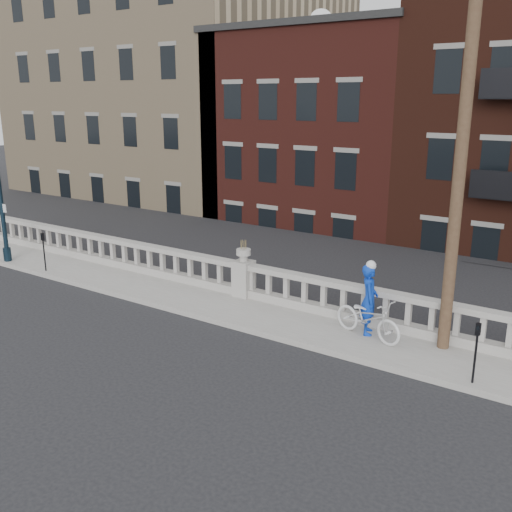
% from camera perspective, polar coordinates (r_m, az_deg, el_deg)
% --- Properties ---
extents(ground, '(120.00, 120.00, 0.00)m').
position_cam_1_polar(ground, '(14.82, -10.20, -8.67)').
color(ground, black).
rests_on(ground, ground).
extents(sidewalk, '(32.00, 2.20, 0.15)m').
position_cam_1_polar(sidewalk, '(16.88, -3.10, -5.07)').
color(sidewalk, gray).
rests_on(sidewalk, ground).
extents(balustrade, '(28.00, 0.34, 1.03)m').
position_cam_1_polar(balustrade, '(17.41, -1.24, -2.43)').
color(balustrade, gray).
rests_on(balustrade, sidewalk).
extents(planter_pedestal, '(0.55, 0.55, 1.76)m').
position_cam_1_polar(planter_pedestal, '(17.36, -1.24, -1.83)').
color(planter_pedestal, gray).
rests_on(planter_pedestal, sidewalk).
extents(lower_level, '(80.00, 44.00, 20.80)m').
position_cam_1_polar(lower_level, '(33.98, 18.79, 9.05)').
color(lower_level, '#605E59').
rests_on(lower_level, ground).
extents(utility_pole, '(1.60, 0.28, 10.00)m').
position_cam_1_polar(utility_pole, '(13.60, 20.00, 11.35)').
color(utility_pole, '#422D1E').
rests_on(utility_pole, sidewalk).
extents(streetlight_pole, '(0.40, 0.28, 5.20)m').
position_cam_1_polar(streetlight_pole, '(22.72, -24.10, 4.58)').
color(streetlight_pole, black).
rests_on(streetlight_pole, sidewalk).
extents(parking_meter_a, '(0.10, 0.09, 1.36)m').
position_cam_1_polar(parking_meter_a, '(21.12, -20.47, 0.81)').
color(parking_meter_a, black).
rests_on(parking_meter_a, sidewalk).
extents(parking_meter_b, '(0.10, 0.09, 1.36)m').
position_cam_1_polar(parking_meter_b, '(12.94, 21.17, -8.41)').
color(parking_meter_b, black).
rests_on(parking_meter_b, sidewalk).
extents(bicycle, '(2.09, 1.19, 1.04)m').
position_cam_1_polar(bicycle, '(14.70, 11.14, -6.09)').
color(bicycle, silver).
rests_on(bicycle, sidewalk).
extents(cyclist, '(0.67, 0.79, 1.84)m').
position_cam_1_polar(cyclist, '(14.80, 11.25, -4.28)').
color(cyclist, '#0B31A9').
rests_on(cyclist, sidewalk).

